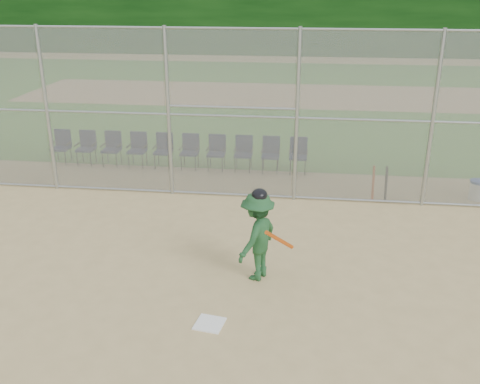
# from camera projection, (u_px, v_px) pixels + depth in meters

# --- Properties ---
(ground) EXTENTS (100.00, 100.00, 0.00)m
(ground) POSITION_uv_depth(u_px,v_px,m) (221.00, 314.00, 8.40)
(ground) COLOR tan
(ground) RESTS_ON ground
(grass_strip) EXTENTS (100.00, 100.00, 0.00)m
(grass_strip) POSITION_uv_depth(u_px,v_px,m) (280.00, 95.00, 25.04)
(grass_strip) COLOR #31681F
(grass_strip) RESTS_ON ground
(dirt_patch_far) EXTENTS (24.00, 24.00, 0.00)m
(dirt_patch_far) POSITION_uv_depth(u_px,v_px,m) (280.00, 95.00, 25.04)
(dirt_patch_far) COLOR tan
(dirt_patch_far) RESTS_ON ground
(backstop_fence) EXTENTS (16.09, 0.09, 4.00)m
(backstop_fence) POSITION_uv_depth(u_px,v_px,m) (253.00, 114.00, 12.27)
(backstop_fence) COLOR gray
(backstop_fence) RESTS_ON ground
(home_plate) EXTENTS (0.49, 0.49, 0.02)m
(home_plate) POSITION_uv_depth(u_px,v_px,m) (210.00, 324.00, 8.15)
(home_plate) COLOR white
(home_plate) RESTS_ON ground
(batter_at_plate) EXTENTS (1.12, 1.30, 1.68)m
(batter_at_plate) POSITION_uv_depth(u_px,v_px,m) (257.00, 236.00, 9.18)
(batter_at_plate) COLOR #1E4D27
(batter_at_plate) RESTS_ON ground
(water_cooler) EXTENTS (0.38, 0.38, 0.48)m
(water_cooler) POSITION_uv_depth(u_px,v_px,m) (477.00, 190.00, 12.81)
(water_cooler) COLOR white
(water_cooler) RESTS_ON ground
(spare_bats) EXTENTS (0.36, 0.26, 0.84)m
(spare_bats) POSITION_uv_depth(u_px,v_px,m) (380.00, 184.00, 12.69)
(spare_bats) COLOR #D84C14
(spare_bats) RESTS_ON ground
(chair_0) EXTENTS (0.54, 0.52, 0.96)m
(chair_0) POSITION_uv_depth(u_px,v_px,m) (61.00, 147.00, 15.30)
(chair_0) COLOR #0E1636
(chair_0) RESTS_ON ground
(chair_1) EXTENTS (0.54, 0.52, 0.96)m
(chair_1) POSITION_uv_depth(u_px,v_px,m) (86.00, 148.00, 15.22)
(chair_1) COLOR #0E1636
(chair_1) RESTS_ON ground
(chair_2) EXTENTS (0.54, 0.52, 0.96)m
(chair_2) POSITION_uv_depth(u_px,v_px,m) (111.00, 149.00, 15.13)
(chair_2) COLOR #0E1636
(chair_2) RESTS_ON ground
(chair_3) EXTENTS (0.54, 0.52, 0.96)m
(chair_3) POSITION_uv_depth(u_px,v_px,m) (137.00, 150.00, 15.05)
(chair_3) COLOR #0E1636
(chair_3) RESTS_ON ground
(chair_4) EXTENTS (0.54, 0.52, 0.96)m
(chair_4) POSITION_uv_depth(u_px,v_px,m) (163.00, 151.00, 14.96)
(chair_4) COLOR #0E1636
(chair_4) RESTS_ON ground
(chair_5) EXTENTS (0.54, 0.52, 0.96)m
(chair_5) POSITION_uv_depth(u_px,v_px,m) (189.00, 152.00, 14.87)
(chair_5) COLOR #0E1636
(chair_5) RESTS_ON ground
(chair_6) EXTENTS (0.54, 0.52, 0.96)m
(chair_6) POSITION_uv_depth(u_px,v_px,m) (216.00, 153.00, 14.79)
(chair_6) COLOR #0E1636
(chair_6) RESTS_ON ground
(chair_7) EXTENTS (0.54, 0.52, 0.96)m
(chair_7) POSITION_uv_depth(u_px,v_px,m) (243.00, 154.00, 14.70)
(chair_7) COLOR #0E1636
(chair_7) RESTS_ON ground
(chair_8) EXTENTS (0.54, 0.52, 0.96)m
(chair_8) POSITION_uv_depth(u_px,v_px,m) (270.00, 155.00, 14.62)
(chair_8) COLOR #0E1636
(chair_8) RESTS_ON ground
(chair_9) EXTENTS (0.54, 0.52, 0.96)m
(chair_9) POSITION_uv_depth(u_px,v_px,m) (298.00, 156.00, 14.53)
(chair_9) COLOR #0E1636
(chair_9) RESTS_ON ground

